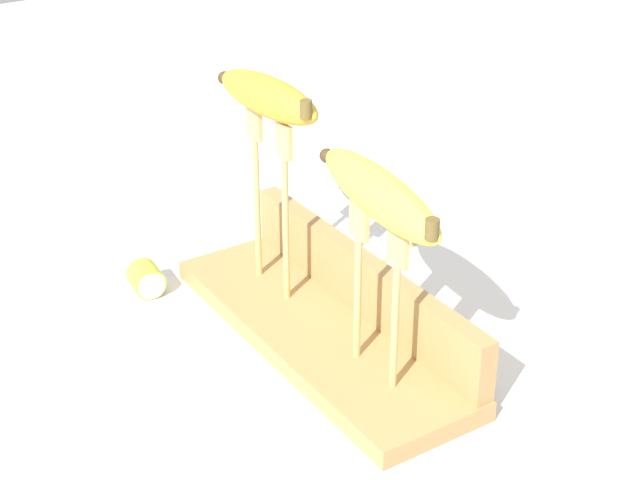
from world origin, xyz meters
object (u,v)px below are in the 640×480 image
fork_fallen_near (360,273)px  banana_chunk_near (147,279)px  banana_raised_left (265,97)px  banana_raised_right (376,195)px  fork_stand_left (267,188)px  fork_stand_right (374,281)px

fork_fallen_near → banana_chunk_near: banana_chunk_near is taller
banana_raised_left → banana_raised_right: banana_raised_left is taller
banana_raised_right → fork_fallen_near: size_ratio=1.11×
fork_fallen_near → banana_chunk_near: (-0.10, -0.22, 0.01)m
banana_raised_left → banana_chunk_near: size_ratio=3.93×
fork_stand_left → banana_raised_left: banana_raised_left is taller
banana_chunk_near → banana_raised_right: bearing=20.5°
fork_stand_right → banana_raised_left: (-0.19, -0.00, 0.12)m
fork_fallen_near → banana_chunk_near: 0.25m
fork_stand_left → fork_fallen_near: 0.18m
fork_stand_left → banana_raised_left: bearing=-175.0°
banana_raised_right → banana_raised_left: bearing=-180.0°
fork_stand_right → banana_raised_left: bearing=-180.0°
banana_raised_left → banana_chunk_near: banana_raised_left is taller
fork_stand_left → fork_fallen_near: size_ratio=1.12×
fork_stand_left → banana_raised_right: bearing=0.0°
banana_raised_right → banana_chunk_near: 0.36m
fork_stand_left → fork_stand_right: 0.19m
banana_raised_left → banana_raised_right: 0.20m
banana_raised_left → banana_raised_right: size_ratio=0.80×
fork_stand_right → fork_fallen_near: fork_stand_right is taller
fork_stand_left → banana_raised_right: size_ratio=1.00×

